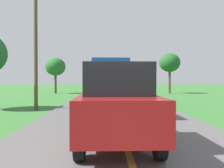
# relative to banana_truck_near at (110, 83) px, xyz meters

# --- Properties ---
(banana_truck_near) EXTENTS (2.38, 5.82, 2.80)m
(banana_truck_near) POSITION_rel_banana_truck_near_xyz_m (0.00, 0.00, 0.00)
(banana_truck_near) COLOR #2D2D30
(banana_truck_near) RESTS_ON road_surface
(banana_truck_far) EXTENTS (2.38, 5.81, 2.80)m
(banana_truck_far) POSITION_rel_banana_truck_near_xyz_m (0.45, 11.09, 0.01)
(banana_truck_far) COLOR #2D2D30
(banana_truck_far) RESTS_ON road_surface
(utility_pole_roadside) EXTENTS (2.48, 0.20, 6.78)m
(utility_pole_roadside) POSITION_rel_banana_truck_near_xyz_m (-4.07, 0.39, 2.27)
(utility_pole_roadside) COLOR brown
(utility_pole_roadside) RESTS_ON ground
(roadside_tree_near_left) EXTENTS (2.52, 2.52, 4.53)m
(roadside_tree_near_left) POSITION_rel_banana_truck_near_xyz_m (-6.49, 16.84, 1.90)
(roadside_tree_near_left) COLOR #4C3823
(roadside_tree_near_left) RESTS_ON ground
(roadside_tree_mid_right) EXTENTS (2.65, 2.65, 5.11)m
(roadside_tree_mid_right) POSITION_rel_banana_truck_near_xyz_m (8.01, 16.66, 2.42)
(roadside_tree_mid_right) COLOR #4C3823
(roadside_tree_mid_right) RESTS_ON ground
(following_car) EXTENTS (1.74, 4.10, 1.92)m
(following_car) POSITION_rel_banana_truck_near_xyz_m (-0.02, -6.68, -0.40)
(following_car) COLOR maroon
(following_car) RESTS_ON road_surface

